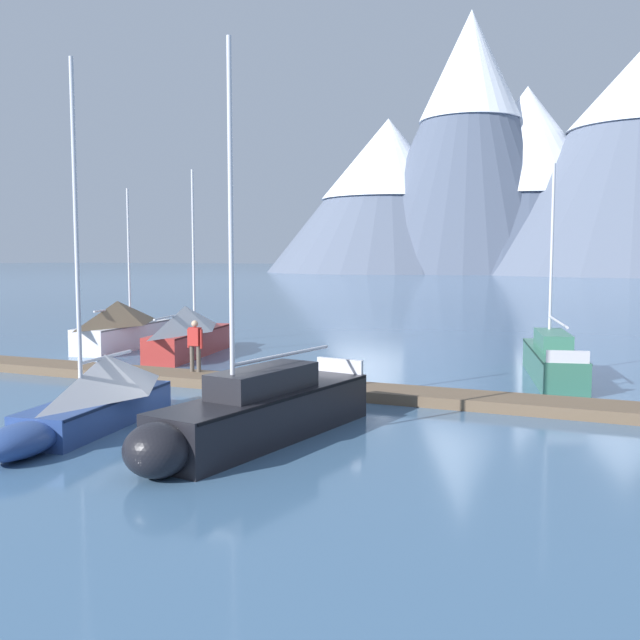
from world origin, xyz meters
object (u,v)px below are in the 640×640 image
(sailboat_mid_dock_starboard, at_px, (257,412))
(sailboat_second_berth, at_px, (191,331))
(sailboat_nearest_berth, at_px, (126,326))
(sailboat_far_berth, at_px, (551,358))
(sailboat_mid_dock_port, at_px, (93,395))
(person_on_dock, at_px, (195,343))

(sailboat_mid_dock_starboard, bearing_deg, sailboat_second_berth, 130.69)
(sailboat_nearest_berth, bearing_deg, sailboat_far_berth, -0.31)
(sailboat_mid_dock_port, height_order, sailboat_mid_dock_starboard, sailboat_mid_dock_port)
(sailboat_nearest_berth, relative_size, sailboat_far_berth, 0.97)
(sailboat_second_berth, distance_m, sailboat_mid_dock_starboard, 14.40)
(sailboat_mid_dock_port, relative_size, sailboat_mid_dock_starboard, 1.00)
(sailboat_far_berth, bearing_deg, sailboat_mid_dock_port, -126.70)
(sailboat_nearest_berth, bearing_deg, sailboat_mid_dock_starboard, -41.08)
(sailboat_nearest_berth, xyz_separation_m, sailboat_second_berth, (3.97, -0.73, -0.01))
(person_on_dock, bearing_deg, sailboat_second_berth, 126.39)
(sailboat_nearest_berth, height_order, sailboat_mid_dock_port, sailboat_mid_dock_port)
(sailboat_second_berth, relative_size, sailboat_mid_dock_starboard, 0.90)
(sailboat_mid_dock_port, height_order, sailboat_far_berth, sailboat_mid_dock_port)
(sailboat_mid_dock_port, height_order, person_on_dock, sailboat_mid_dock_port)
(sailboat_mid_dock_port, bearing_deg, sailboat_nearest_berth, 127.11)
(sailboat_nearest_berth, height_order, person_on_dock, sailboat_nearest_berth)
(sailboat_nearest_berth, bearing_deg, person_on_dock, -36.68)
(sailboat_second_berth, distance_m, person_on_dock, 6.15)
(sailboat_far_berth, xyz_separation_m, person_on_dock, (-10.49, -5.58, 0.62))
(sailboat_second_berth, height_order, sailboat_far_berth, sailboat_second_berth)
(sailboat_far_berth, bearing_deg, sailboat_mid_dock_starboard, -112.37)
(sailboat_mid_dock_starboard, bearing_deg, sailboat_mid_dock_port, -173.71)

